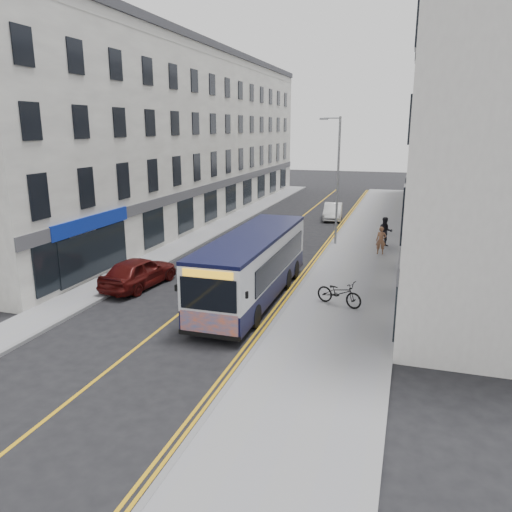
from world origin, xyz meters
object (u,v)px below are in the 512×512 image
Objects in this scene: pedestrian_far at (385,232)px; car_maroon at (139,272)px; bicycle at (339,293)px; streetlamp at (337,177)px; pedestrian_near at (381,240)px; car_white at (333,211)px; city_bus at (253,264)px.

car_maroon is at bearing -145.39° from pedestrian_far.
pedestrian_far reaches higher than car_maroon.
pedestrian_far reaches higher than bicycle.
car_maroon is (-7.52, -11.37, -3.64)m from streetlamp.
streetlamp reaches higher than bicycle.
pedestrian_near reaches higher than car_maroon.
bicycle is 0.52× the size of car_white.
streetlamp reaches higher than city_bus.
car_maroon is at bearing 110.80° from bicycle.
bicycle is 9.46m from car_maroon.
city_bus is 12.64m from pedestrian_far.
car_maroon is (-10.66, -11.55, -0.30)m from pedestrian_far.
city_bus is at bearing -173.90° from car_maroon.
bicycle is (3.77, 0.05, -0.94)m from city_bus.
city_bus is 5.75m from car_maroon.
city_bus is at bearing -96.60° from car_white.
streetlamp is at bearing 30.55° from bicycle.
city_bus is 10.72m from pedestrian_near.
car_maroon is (-6.01, -20.56, 0.08)m from car_white.
car_maroon is at bearing -112.00° from car_white.
streetlamp is at bearing 149.45° from pedestrian_near.
city_bus is 3.88m from bicycle.
car_white reaches higher than bicycle.
pedestrian_near is (3.02, -1.89, -3.45)m from streetlamp.
bicycle is 0.47× the size of car_maroon.
bicycle is at bearing -86.21° from car_white.
bicycle is 1.12× the size of pedestrian_far.
car_maroon is at bearing -123.48° from streetlamp.
pedestrian_near is at bearing -32.07° from streetlamp.
pedestrian_near is at bearing -73.48° from car_white.
bicycle is 20.87m from car_white.
streetlamp is 4.96m from pedestrian_near.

